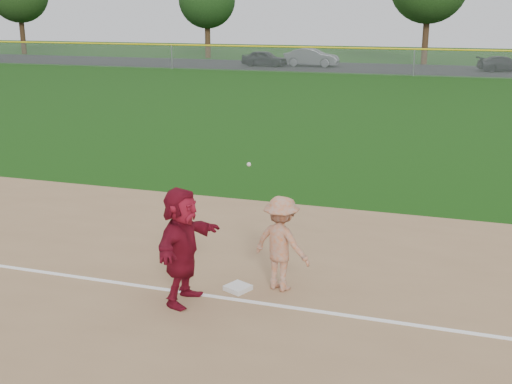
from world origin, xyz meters
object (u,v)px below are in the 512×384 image
(base_runner, at_px, (182,246))
(car_mid, at_px, (311,57))
(car_left, at_px, (265,58))
(car_right, at_px, (504,64))
(first_base, at_px, (238,288))

(base_runner, relative_size, car_mid, 0.43)
(car_left, bearing_deg, car_right, -81.82)
(car_left, xyz_separation_m, car_mid, (3.99, 1.09, 0.10))
(car_left, distance_m, car_right, 19.94)
(first_base, height_order, car_right, car_right)
(car_mid, distance_m, car_right, 15.91)
(first_base, distance_m, car_right, 46.85)
(car_left, bearing_deg, base_runner, -159.66)
(base_runner, height_order, car_right, base_runner)
(first_base, bearing_deg, car_mid, 101.67)
(first_base, bearing_deg, car_right, 82.21)
(car_mid, bearing_deg, base_runner, -169.84)
(car_left, bearing_deg, first_base, -158.57)
(first_base, bearing_deg, base_runner, -135.61)
(first_base, height_order, car_mid, car_mid)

